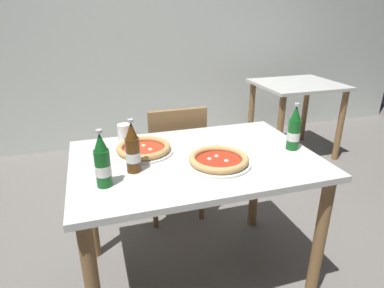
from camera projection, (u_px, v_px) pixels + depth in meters
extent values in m
plane|color=slate|center=(195.00, 274.00, 1.92)|extent=(8.00, 8.00, 0.00)
cube|color=silver|center=(130.00, 23.00, 3.37)|extent=(7.00, 0.10, 2.60)
cube|color=silver|center=(195.00, 160.00, 1.64)|extent=(1.20, 0.80, 0.03)
cylinder|color=olive|center=(319.00, 242.00, 1.63)|extent=(0.06, 0.06, 0.72)
cylinder|color=olive|center=(90.00, 206.00, 1.94)|extent=(0.06, 0.06, 0.72)
cylinder|color=olive|center=(255.00, 179.00, 2.23)|extent=(0.06, 0.06, 0.72)
cube|color=olive|center=(172.00, 159.00, 2.37)|extent=(0.40, 0.40, 0.04)
cube|color=olive|center=(178.00, 139.00, 2.13)|extent=(0.38, 0.04, 0.40)
cylinder|color=olive|center=(188.00, 173.00, 2.65)|extent=(0.04, 0.04, 0.41)
cylinder|color=olive|center=(146.00, 179.00, 2.56)|extent=(0.04, 0.04, 0.41)
cylinder|color=olive|center=(202.00, 194.00, 2.35)|extent=(0.04, 0.04, 0.41)
cylinder|color=olive|center=(155.00, 202.00, 2.26)|extent=(0.04, 0.04, 0.41)
cube|color=silver|center=(298.00, 84.00, 3.27)|extent=(0.80, 0.70, 0.03)
cylinder|color=olive|center=(280.00, 133.00, 3.06)|extent=(0.06, 0.06, 0.72)
cylinder|color=olive|center=(340.00, 126.00, 3.25)|extent=(0.06, 0.06, 0.72)
cylinder|color=olive|center=(251.00, 115.00, 3.57)|extent=(0.06, 0.06, 0.72)
cylinder|color=olive|center=(305.00, 110.00, 3.76)|extent=(0.06, 0.06, 0.72)
cylinder|color=white|center=(219.00, 163.00, 1.56)|extent=(0.31, 0.31, 0.01)
cylinder|color=#AD2D19|center=(219.00, 161.00, 1.55)|extent=(0.22, 0.22, 0.01)
torus|color=tan|center=(219.00, 159.00, 1.55)|extent=(0.28, 0.28, 0.03)
sphere|color=silver|center=(209.00, 160.00, 1.56)|extent=(0.02, 0.02, 0.02)
sphere|color=silver|center=(226.00, 162.00, 1.54)|extent=(0.02, 0.02, 0.02)
sphere|color=silver|center=(216.00, 157.00, 1.59)|extent=(0.02, 0.02, 0.02)
cylinder|color=white|center=(144.00, 152.00, 1.68)|extent=(0.30, 0.30, 0.01)
cylinder|color=#BC381E|center=(144.00, 150.00, 1.68)|extent=(0.21, 0.21, 0.01)
torus|color=tan|center=(144.00, 148.00, 1.67)|extent=(0.28, 0.28, 0.03)
sphere|color=silver|center=(136.00, 149.00, 1.69)|extent=(0.02, 0.02, 0.02)
sphere|color=silver|center=(150.00, 150.00, 1.67)|extent=(0.02, 0.02, 0.02)
sphere|color=silver|center=(144.00, 146.00, 1.72)|extent=(0.02, 0.02, 0.02)
cylinder|color=#512D0F|center=(133.00, 155.00, 1.46)|extent=(0.06, 0.06, 0.16)
cone|color=#512D0F|center=(131.00, 130.00, 1.42)|extent=(0.05, 0.05, 0.07)
cylinder|color=#B7B7BC|center=(130.00, 121.00, 1.40)|extent=(0.03, 0.03, 0.01)
cylinder|color=white|center=(133.00, 157.00, 1.47)|extent=(0.07, 0.07, 0.04)
cylinder|color=#14591E|center=(293.00, 135.00, 1.70)|extent=(0.06, 0.06, 0.16)
cone|color=#14591E|center=(296.00, 113.00, 1.66)|extent=(0.05, 0.05, 0.07)
cylinder|color=#B7B7BC|center=(297.00, 104.00, 1.64)|extent=(0.03, 0.03, 0.01)
cylinder|color=white|center=(293.00, 136.00, 1.70)|extent=(0.07, 0.07, 0.04)
cylinder|color=#14591E|center=(103.00, 168.00, 1.34)|extent=(0.06, 0.06, 0.16)
cone|color=#14591E|center=(100.00, 142.00, 1.30)|extent=(0.05, 0.05, 0.07)
cylinder|color=#B7B7BC|center=(99.00, 131.00, 1.28)|extent=(0.03, 0.03, 0.01)
cylinder|color=white|center=(103.00, 170.00, 1.35)|extent=(0.07, 0.07, 0.04)
cube|color=white|center=(201.00, 141.00, 1.82)|extent=(0.22, 0.22, 0.00)
cube|color=silver|center=(204.00, 140.00, 1.83)|extent=(0.09, 0.18, 0.00)
cube|color=silver|center=(197.00, 141.00, 1.82)|extent=(0.04, 0.17, 0.00)
cylinder|color=white|center=(124.00, 133.00, 1.82)|extent=(0.07, 0.07, 0.09)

